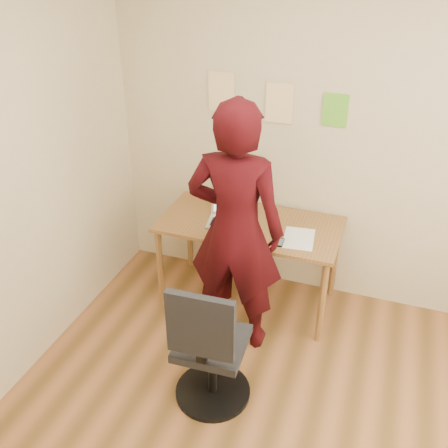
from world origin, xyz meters
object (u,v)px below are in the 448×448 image
at_px(desk, 250,232).
at_px(laptop, 230,215).
at_px(phone, 279,242).
at_px(person, 235,231).
at_px(office_chair, 209,354).

xyz_separation_m(desk, laptop, (-0.16, -0.02, 0.14)).
distance_m(phone, person, 0.40).
bearing_deg(laptop, office_chair, -86.12).
relative_size(desk, office_chair, 1.45).
distance_m(desk, office_chair, 1.14).
relative_size(desk, laptop, 3.78).
xyz_separation_m(office_chair, person, (-0.05, 0.65, 0.52)).
relative_size(desk, phone, 12.01).
relative_size(phone, person, 0.06).
bearing_deg(person, phone, -138.70).
distance_m(desk, laptop, 0.21).
xyz_separation_m(laptop, person, (0.19, -0.43, 0.14)).
relative_size(laptop, phone, 3.18).
bearing_deg(person, laptop, -69.02).
xyz_separation_m(desk, person, (0.03, -0.45, 0.27)).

